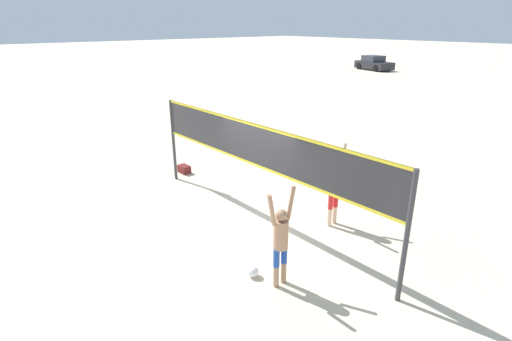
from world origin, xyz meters
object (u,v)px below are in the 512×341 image
Objects in this scene: gear_bag at (184,169)px; player_blocker at (334,184)px; volleyball_net at (256,151)px; parked_car_mid at (374,64)px; player_spiker at (281,237)px; volleyball at (253,271)px.

player_blocker is at bearing 8.99° from gear_bag.
parked_car_mid is (-17.66, 31.45, -1.24)m from volleyball_net.
gear_bag is 0.10× the size of parked_car_mid.
player_spiker reaches higher than volleyball.
player_blocker is at bearing 97.41° from volleyball.
parked_car_mid is at bearing -147.77° from player_blocker.
volleyball is 0.52× the size of gear_bag.
volleyball_net is 18.40× the size of gear_bag.
volleyball_net is 2.88m from volleyball.
volleyball is at bearing 113.79° from player_spiker.
player_spiker is at bearing -15.45° from gear_bag.
player_spiker is at bearing -44.96° from parked_car_mid.
volleyball_net is 35.06× the size of volleyball.
player_blocker is 3.07m from volleyball.
volleyball_net is at bearing -6.51° from gear_bag.
player_blocker reaches higher than player_spiker.
volleyball_net reaches higher than volleyball.
gear_bag is at bearing 161.25° from volleyball.
volleyball is at bearing -45.81° from parked_car_mid.
player_spiker is 8.66× the size of volleyball.
player_spiker is at bearing 18.66° from player_blocker.
player_spiker is at bearing -30.46° from volleyball_net.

